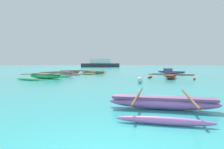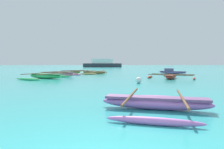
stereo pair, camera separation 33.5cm
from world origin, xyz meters
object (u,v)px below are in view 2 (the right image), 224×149
at_px(moored_boat_3, 171,77).
at_px(moored_boat_6, 45,76).
at_px(moored_boat_1, 62,74).
at_px(moored_boat_0, 156,103).
at_px(distant_ferry, 102,64).
at_px(moored_boat_5, 172,72).
at_px(mooring_buoy_0, 139,80).
at_px(moored_boat_4, 94,72).
at_px(moored_boat_2, 75,72).

relative_size(moored_boat_3, moored_boat_6, 0.88).
distance_m(moored_boat_1, moored_boat_3, 11.94).
height_order(moored_boat_0, distant_ferry, distant_ferry).
distance_m(moored_boat_5, moored_boat_6, 17.23).
height_order(moored_boat_3, mooring_buoy_0, mooring_buoy_0).
xyz_separation_m(moored_boat_0, moored_boat_4, (-3.48, 20.84, -0.02)).
bearing_deg(moored_boat_4, distant_ferry, 110.65).
bearing_deg(moored_boat_2, moored_boat_5, 50.91).
relative_size(moored_boat_2, moored_boat_3, 0.94).
bearing_deg(moored_boat_1, moored_boat_3, 13.62).
relative_size(moored_boat_3, distant_ferry, 0.36).
bearing_deg(moored_boat_3, distant_ferry, 37.71).
bearing_deg(moored_boat_6, moored_boat_0, -34.98).
relative_size(moored_boat_4, mooring_buoy_0, 9.83).
distance_m(mooring_buoy_0, distant_ferry, 52.87).
relative_size(moored_boat_3, moored_boat_4, 1.02).
bearing_deg(mooring_buoy_0, moored_boat_3, 48.50).
xyz_separation_m(moored_boat_0, moored_boat_1, (-6.89, 16.26, 0.03)).
xyz_separation_m(moored_boat_2, moored_boat_3, (10.77, -9.40, 0.00)).
bearing_deg(moored_boat_0, moored_boat_6, 135.48).
relative_size(moored_boat_0, moored_boat_6, 0.78).
xyz_separation_m(moored_boat_2, moored_boat_6, (-1.33, -9.09, 0.05)).
bearing_deg(moored_boat_0, moored_boat_2, 120.78).
relative_size(moored_boat_1, moored_boat_6, 0.98).
distance_m(moored_boat_0, moored_boat_6, 14.95).
bearing_deg(moored_boat_3, mooring_buoy_0, 166.77).
relative_size(moored_boat_1, moored_boat_4, 1.13).
xyz_separation_m(moored_boat_2, mooring_buoy_0, (7.00, -13.65, 0.03)).
bearing_deg(moored_boat_5, moored_boat_6, -108.87).
height_order(moored_boat_3, moored_boat_5, moored_boat_5).
xyz_separation_m(moored_boat_2, moored_boat_5, (13.64, -0.57, 0.06)).
height_order(moored_boat_0, moored_boat_1, moored_boat_1).
xyz_separation_m(moored_boat_6, mooring_buoy_0, (8.33, -4.57, -0.01)).
height_order(moored_boat_1, mooring_buoy_0, moored_boat_1).
relative_size(moored_boat_2, mooring_buoy_0, 9.36).
xyz_separation_m(moored_boat_0, distant_ferry, (-3.60, 60.97, 0.93)).
bearing_deg(moored_boat_0, moored_boat_1, 127.68).
distance_m(moored_boat_1, mooring_buoy_0, 11.01).
bearing_deg(mooring_buoy_0, distant_ferry, 94.65).
bearing_deg(mooring_buoy_0, moored_boat_5, 63.09).
xyz_separation_m(moored_boat_0, moored_boat_2, (-6.31, 21.93, -0.02)).
xyz_separation_m(moored_boat_0, mooring_buoy_0, (0.69, 8.28, 0.01)).
xyz_separation_m(moored_boat_0, moored_boat_5, (7.33, 21.37, 0.04)).
distance_m(moored_boat_3, distant_ferry, 49.11).
bearing_deg(mooring_buoy_0, moored_boat_0, -94.75).
distance_m(moored_boat_0, moored_boat_3, 13.30).
bearing_deg(moored_boat_0, moored_boat_5, 85.79).
height_order(moored_boat_5, mooring_buoy_0, moored_boat_5).
height_order(moored_boat_6, distant_ferry, distant_ferry).
distance_m(moored_boat_4, moored_boat_5, 10.82).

